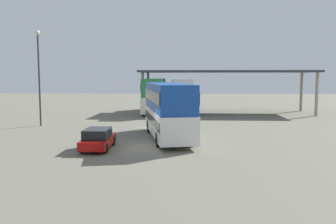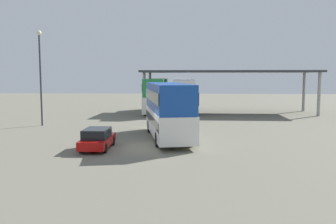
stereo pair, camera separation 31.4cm
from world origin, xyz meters
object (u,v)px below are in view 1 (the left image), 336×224
Objects in this scene: double_decker_main at (168,108)px; double_decker_near_canopy at (155,94)px; parked_hatchback at (98,139)px; lamppost_tall at (39,67)px; double_decker_mid_row at (181,94)px.

double_decker_near_canopy is at bearing -3.54° from double_decker_main.
parked_hatchback is at bearing 122.61° from double_decker_main.
double_decker_near_canopy reaches higher than double_decker_main.
double_decker_main is at bearing -172.76° from double_decker_near_canopy.
double_decker_main is at bearing -26.90° from lamppost_tall.
double_decker_mid_row is (0.81, 20.64, 0.03)m from double_decker_main.
double_decker_near_canopy is 16.06m from lamppost_tall.
lamppost_tall is (-7.98, 10.38, 4.80)m from parked_hatchback.
lamppost_tall reaches higher than double_decker_main.
double_decker_mid_row is 19.73m from lamppost_tall.
parked_hatchback is 0.36× the size of double_decker_near_canopy.
double_decker_main is 2.58× the size of parked_hatchback.
parked_hatchback is 13.94m from lamppost_tall.
lamppost_tall is (-9.78, -12.35, 3.12)m from double_decker_near_canopy.
lamppost_tall reaches higher than parked_hatchback.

